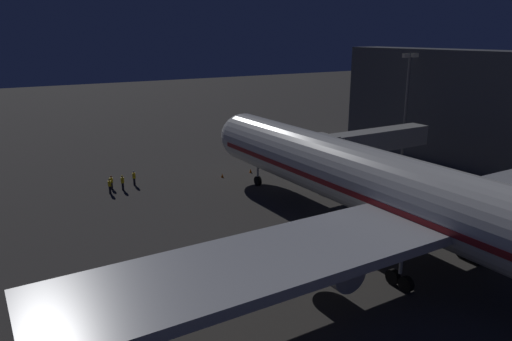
{
  "coord_description": "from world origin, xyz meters",
  "views": [
    {
      "loc": [
        30.26,
        32.79,
        18.41
      ],
      "look_at": [
        3.0,
        -12.06,
        3.5
      ],
      "focal_mm": 33.71,
      "sensor_mm": 36.0,
      "label": 1
    }
  ],
  "objects_px": {
    "apron_floodlight_mast": "(407,99)",
    "traffic_cone_nose_port": "(251,171)",
    "ground_crew_near_nose_gear": "(110,185)",
    "ground_crew_under_port_wing": "(134,177)",
    "jet_bridge": "(359,143)",
    "airliner_at_gate": "(439,207)",
    "ground_crew_by_tug": "(111,182)",
    "traffic_cone_nose_starboard": "(222,175)",
    "ground_crew_by_belt_loader": "(123,182)"
  },
  "relations": [
    {
      "from": "apron_floodlight_mast",
      "to": "traffic_cone_nose_port",
      "type": "height_order",
      "value": "apron_floodlight_mast"
    },
    {
      "from": "apron_floodlight_mast",
      "to": "traffic_cone_nose_port",
      "type": "xyz_separation_m",
      "value": [
        23.3,
        -5.88,
        -9.03
      ]
    },
    {
      "from": "ground_crew_near_nose_gear",
      "to": "ground_crew_under_port_wing",
      "type": "bearing_deg",
      "value": -153.79
    },
    {
      "from": "ground_crew_under_port_wing",
      "to": "ground_crew_near_nose_gear",
      "type": "bearing_deg",
      "value": 26.21
    },
    {
      "from": "jet_bridge",
      "to": "airliner_at_gate",
      "type": "bearing_deg",
      "value": 62.71
    },
    {
      "from": "apron_floodlight_mast",
      "to": "ground_crew_near_nose_gear",
      "type": "relative_size",
      "value": 8.54
    },
    {
      "from": "ground_crew_by_tug",
      "to": "traffic_cone_nose_starboard",
      "type": "relative_size",
      "value": 3.05
    },
    {
      "from": "airliner_at_gate",
      "to": "ground_crew_by_tug",
      "type": "relative_size",
      "value": 40.18
    },
    {
      "from": "ground_crew_near_nose_gear",
      "to": "ground_crew_by_belt_loader",
      "type": "relative_size",
      "value": 0.98
    },
    {
      "from": "ground_crew_by_tug",
      "to": "traffic_cone_nose_starboard",
      "type": "distance_m",
      "value": 14.23
    },
    {
      "from": "ground_crew_by_tug",
      "to": "traffic_cone_nose_starboard",
      "type": "height_order",
      "value": "ground_crew_by_tug"
    },
    {
      "from": "airliner_at_gate",
      "to": "jet_bridge",
      "type": "relative_size",
      "value": 3.62
    },
    {
      "from": "airliner_at_gate",
      "to": "ground_crew_near_nose_gear",
      "type": "bearing_deg",
      "value": -63.23
    },
    {
      "from": "ground_crew_near_nose_gear",
      "to": "apron_floodlight_mast",
      "type": "bearing_deg",
      "value": 170.79
    },
    {
      "from": "airliner_at_gate",
      "to": "jet_bridge",
      "type": "height_order",
      "value": "airliner_at_gate"
    },
    {
      "from": "jet_bridge",
      "to": "ground_crew_by_belt_loader",
      "type": "relative_size",
      "value": 9.9
    },
    {
      "from": "ground_crew_by_tug",
      "to": "ground_crew_by_belt_loader",
      "type": "bearing_deg",
      "value": 130.46
    },
    {
      "from": "jet_bridge",
      "to": "traffic_cone_nose_port",
      "type": "distance_m",
      "value": 15.82
    },
    {
      "from": "ground_crew_by_belt_loader",
      "to": "ground_crew_under_port_wing",
      "type": "relative_size",
      "value": 1.0
    },
    {
      "from": "jet_bridge",
      "to": "apron_floodlight_mast",
      "type": "relative_size",
      "value": 1.18
    },
    {
      "from": "airliner_at_gate",
      "to": "ground_crew_under_port_wing",
      "type": "height_order",
      "value": "airliner_at_gate"
    },
    {
      "from": "jet_bridge",
      "to": "ground_crew_by_tug",
      "type": "distance_m",
      "value": 30.84
    },
    {
      "from": "ground_crew_near_nose_gear",
      "to": "ground_crew_by_tug",
      "type": "height_order",
      "value": "ground_crew_near_nose_gear"
    },
    {
      "from": "traffic_cone_nose_starboard",
      "to": "ground_crew_near_nose_gear",
      "type": "bearing_deg",
      "value": -3.85
    },
    {
      "from": "jet_bridge",
      "to": "traffic_cone_nose_port",
      "type": "relative_size",
      "value": 33.92
    },
    {
      "from": "traffic_cone_nose_port",
      "to": "ground_crew_by_belt_loader",
      "type": "bearing_deg",
      "value": -4.98
    },
    {
      "from": "apron_floodlight_mast",
      "to": "ground_crew_near_nose_gear",
      "type": "xyz_separation_m",
      "value": [
        42.32,
        -6.86,
        -8.28
      ]
    },
    {
      "from": "jet_bridge",
      "to": "ground_crew_under_port_wing",
      "type": "bearing_deg",
      "value": -32.9
    },
    {
      "from": "ground_crew_near_nose_gear",
      "to": "ground_crew_under_port_wing",
      "type": "height_order",
      "value": "ground_crew_under_port_wing"
    },
    {
      "from": "jet_bridge",
      "to": "ground_crew_near_nose_gear",
      "type": "distance_m",
      "value": 30.59
    },
    {
      "from": "traffic_cone_nose_port",
      "to": "jet_bridge",
      "type": "bearing_deg",
      "value": 122.73
    },
    {
      "from": "apron_floodlight_mast",
      "to": "ground_crew_under_port_wing",
      "type": "height_order",
      "value": "apron_floodlight_mast"
    },
    {
      "from": "ground_crew_near_nose_gear",
      "to": "ground_crew_under_port_wing",
      "type": "relative_size",
      "value": 0.98
    },
    {
      "from": "ground_crew_near_nose_gear",
      "to": "ground_crew_under_port_wing",
      "type": "xyz_separation_m",
      "value": [
        -3.52,
        -1.73,
        0.02
      ]
    },
    {
      "from": "airliner_at_gate",
      "to": "traffic_cone_nose_port",
      "type": "relative_size",
      "value": 122.67
    },
    {
      "from": "ground_crew_near_nose_gear",
      "to": "traffic_cone_nose_port",
      "type": "height_order",
      "value": "ground_crew_near_nose_gear"
    },
    {
      "from": "traffic_cone_nose_starboard",
      "to": "jet_bridge",
      "type": "bearing_deg",
      "value": 134.84
    },
    {
      "from": "traffic_cone_nose_port",
      "to": "traffic_cone_nose_starboard",
      "type": "distance_m",
      "value": 4.4
    },
    {
      "from": "ground_crew_under_port_wing",
      "to": "jet_bridge",
      "type": "bearing_deg",
      "value": 147.1
    },
    {
      "from": "ground_crew_by_belt_loader",
      "to": "traffic_cone_nose_port",
      "type": "xyz_separation_m",
      "value": [
        -17.31,
        1.51,
        -0.77
      ]
    },
    {
      "from": "jet_bridge",
      "to": "ground_crew_near_nose_gear",
      "type": "xyz_separation_m",
      "value": [
        27.05,
        -13.49,
        -4.64
      ]
    },
    {
      "from": "jet_bridge",
      "to": "traffic_cone_nose_starboard",
      "type": "height_order",
      "value": "jet_bridge"
    },
    {
      "from": "apron_floodlight_mast",
      "to": "airliner_at_gate",
      "type": "bearing_deg",
      "value": 46.08
    },
    {
      "from": "ground_crew_by_belt_loader",
      "to": "traffic_cone_nose_port",
      "type": "distance_m",
      "value": 17.39
    },
    {
      "from": "airliner_at_gate",
      "to": "jet_bridge",
      "type": "bearing_deg",
      "value": -117.29
    },
    {
      "from": "airliner_at_gate",
      "to": "ground_crew_by_tug",
      "type": "distance_m",
      "value": 38.9
    },
    {
      "from": "ground_crew_by_tug",
      "to": "airliner_at_gate",
      "type": "bearing_deg",
      "value": 114.72
    },
    {
      "from": "ground_crew_by_tug",
      "to": "traffic_cone_nose_port",
      "type": "distance_m",
      "value": 18.56
    },
    {
      "from": "ground_crew_by_belt_loader",
      "to": "airliner_at_gate",
      "type": "bearing_deg",
      "value": 114.05
    },
    {
      "from": "apron_floodlight_mast",
      "to": "ground_crew_by_tug",
      "type": "xyz_separation_m",
      "value": [
        41.65,
        -8.6,
        -8.38
      ]
    }
  ]
}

